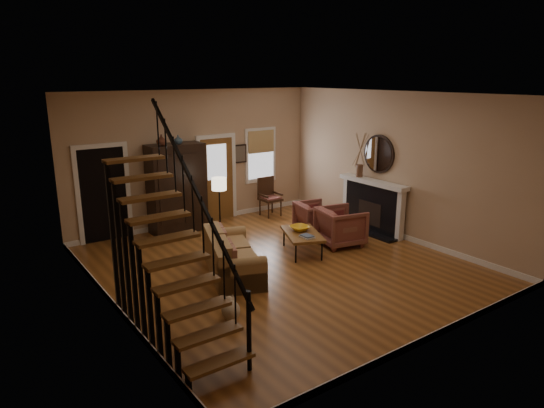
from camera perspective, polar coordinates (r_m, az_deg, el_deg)
room at (r=10.41m, az=-6.66°, el=3.06°), size 7.00×7.33×3.30m
staircase at (r=6.71m, az=-11.80°, el=-3.05°), size 0.94×2.80×3.20m
fireplace at (r=11.75m, az=11.87°, el=0.37°), size 0.33×1.95×2.30m
armoire at (r=11.60m, az=-11.14°, el=1.81°), size 1.30×0.60×2.10m
vase_a at (r=11.17m, az=-12.88°, el=7.34°), size 0.24×0.24×0.25m
vase_b at (r=11.33m, az=-10.99°, el=7.45°), size 0.20×0.20×0.21m
sofa at (r=9.14m, az=-4.62°, el=-6.05°), size 1.46×2.13×0.73m
coffee_table at (r=10.22m, az=3.57°, el=-4.57°), size 1.08×1.34×0.45m
bowl at (r=10.27m, az=3.29°, el=-2.86°), size 0.40×0.40×0.10m
books at (r=9.85m, az=4.14°, el=-3.81°), size 0.21×0.29×0.05m
armchair_left at (r=10.73m, az=8.09°, el=-2.63°), size 1.09×1.07×0.83m
armchair_right at (r=11.50m, az=5.03°, el=-1.59°), size 0.95×0.93×0.74m
floor_lamp at (r=10.91m, az=-6.17°, el=-0.62°), size 0.33×0.33×1.44m
side_chair at (r=12.78m, az=-0.19°, el=0.83°), size 0.54×0.54×1.02m
dog at (r=7.52m, az=-4.87°, el=-12.51°), size 0.46×0.56×0.35m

